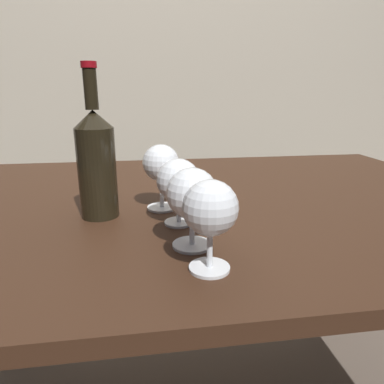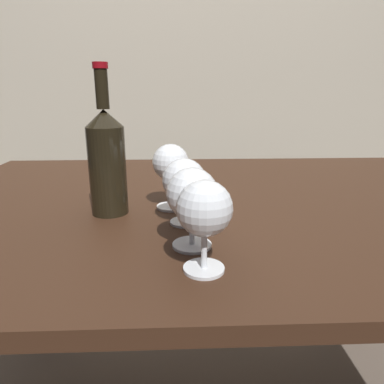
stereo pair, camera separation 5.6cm
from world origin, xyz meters
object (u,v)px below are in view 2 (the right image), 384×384
(wine_glass_cabernet, at_px, (171,164))
(wine_glass_rose, at_px, (184,182))
(wine_glass_pinot, at_px, (204,210))
(wine_bottle, at_px, (107,160))
(wine_glass_amber, at_px, (192,195))

(wine_glass_cabernet, bearing_deg, wine_glass_rose, -74.20)
(wine_glass_pinot, bearing_deg, wine_glass_rose, 97.68)
(wine_bottle, bearing_deg, wine_glass_amber, -45.79)
(wine_glass_pinot, bearing_deg, wine_glass_amber, 99.84)
(wine_glass_amber, relative_size, wine_glass_rose, 1.04)
(wine_bottle, bearing_deg, wine_glass_rose, -23.44)
(wine_glass_pinot, height_order, wine_glass_cabernet, wine_glass_cabernet)
(wine_glass_rose, bearing_deg, wine_bottle, 156.56)
(wine_glass_rose, bearing_deg, wine_glass_amber, -83.99)
(wine_glass_pinot, relative_size, wine_glass_cabernet, 0.95)
(wine_glass_pinot, xyz_separation_m, wine_glass_amber, (-0.01, 0.08, -0.00))
(wine_glass_cabernet, bearing_deg, wine_bottle, -168.41)
(wine_glass_cabernet, distance_m, wine_bottle, 0.14)
(wine_glass_pinot, xyz_separation_m, wine_glass_rose, (-0.03, 0.19, -0.01))
(wine_glass_cabernet, bearing_deg, wine_glass_pinot, -79.52)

